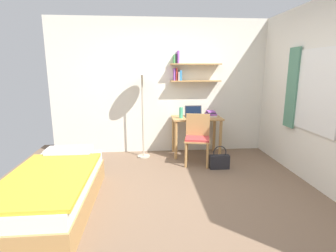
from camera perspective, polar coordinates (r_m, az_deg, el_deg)
name	(u,v)px	position (r m, az deg, el deg)	size (l,w,h in m)	color
ground_plane	(176,197)	(3.51, 1.78, -15.51)	(5.28, 5.28, 0.00)	brown
wall_back	(165,87)	(5.12, -0.65, 8.67)	(4.40, 0.27, 2.60)	silver
wall_right	(333,97)	(3.94, 32.70, 5.52)	(0.10, 4.40, 2.60)	silver
bed	(53,190)	(3.43, -24.05, -12.87)	(0.91, 1.86, 0.54)	#B2844C
desk	(196,125)	(4.98, 6.30, 0.20)	(0.94, 0.54, 0.75)	#B2844C
desk_chair	(197,137)	(4.52, 6.54, -2.33)	(0.51, 0.47, 0.88)	#B2844C
standing_lamp	(142,73)	(4.73, -5.81, 11.58)	(0.43, 0.43, 1.77)	#B2A893
laptop	(194,114)	(4.98, 5.70, 2.67)	(0.33, 0.22, 0.21)	#2D2D33
water_bottle	(181,113)	(4.82, 2.89, 2.97)	(0.07, 0.07, 0.20)	#42A87F
book_stack	(211,114)	(5.05, 9.49, 2.66)	(0.20, 0.24, 0.11)	silver
handbag	(219,161)	(4.46, 11.33, -7.64)	(0.33, 0.11, 0.40)	#232328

